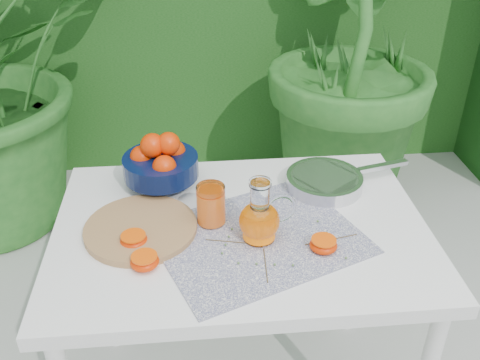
{
  "coord_description": "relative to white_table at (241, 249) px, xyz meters",
  "views": [
    {
      "loc": [
        -0.0,
        -1.19,
        1.61
      ],
      "look_at": [
        0.11,
        -0.02,
        0.88
      ],
      "focal_mm": 40.0,
      "sensor_mm": 36.0,
      "label": 1
    }
  ],
  "objects": [
    {
      "name": "thyme_sprigs",
      "position": [
        0.08,
        -0.11,
        0.09
      ],
      "size": [
        0.39,
        0.23,
        0.01
      ],
      "color": "#4E3E23",
      "rests_on": "white_table"
    },
    {
      "name": "potted_plant_right",
      "position": [
        0.6,
        1.22,
        0.2
      ],
      "size": [
        2.0,
        2.0,
        1.73
      ],
      "primitive_type": "imported",
      "rotation": [
        0.0,
        0.0,
        1.74
      ],
      "color": "#236221",
      "rests_on": "ground"
    },
    {
      "name": "saute_pan",
      "position": [
        0.27,
        0.16,
        0.1
      ],
      "size": [
        0.41,
        0.27,
        0.04
      ],
      "color": "silver",
      "rests_on": "white_table"
    },
    {
      "name": "fruit_bowl",
      "position": [
        -0.22,
        0.22,
        0.16
      ],
      "size": [
        0.27,
        0.27,
        0.18
      ],
      "color": "black",
      "rests_on": "white_table"
    },
    {
      "name": "juice_tumbler",
      "position": [
        -0.08,
        0.02,
        0.14
      ],
      "size": [
        0.1,
        0.1,
        0.11
      ],
      "color": "white",
      "rests_on": "white_table"
    },
    {
      "name": "white_table",
      "position": [
        0.0,
        0.0,
        0.0
      ],
      "size": [
        1.0,
        0.7,
        0.75
      ],
      "color": "white",
      "rests_on": "ground"
    },
    {
      "name": "cutting_board",
      "position": [
        -0.27,
        -0.0,
        0.09
      ],
      "size": [
        0.39,
        0.39,
        0.02
      ],
      "primitive_type": "cylinder",
      "rotation": [
        0.0,
        0.0,
        -0.39
      ],
      "color": "olive",
      "rests_on": "white_table"
    },
    {
      "name": "juice_pitcher",
      "position": [
        0.04,
        -0.07,
        0.15
      ],
      "size": [
        0.15,
        0.12,
        0.17
      ],
      "color": "white",
      "rests_on": "white_table"
    },
    {
      "name": "orange_halves",
      "position": [
        -0.11,
        -0.11,
        0.1
      ],
      "size": [
        0.56,
        0.17,
        0.03
      ],
      "color": "#E63502",
      "rests_on": "white_table"
    },
    {
      "name": "placemat",
      "position": [
        0.04,
        -0.06,
        0.08
      ],
      "size": [
        0.62,
        0.55,
        0.0
      ],
      "primitive_type": "cube",
      "rotation": [
        0.0,
        0.0,
        0.38
      ],
      "color": "#0C1148",
      "rests_on": "white_table"
    }
  ]
}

